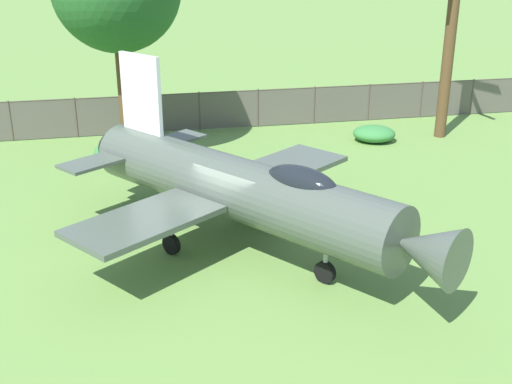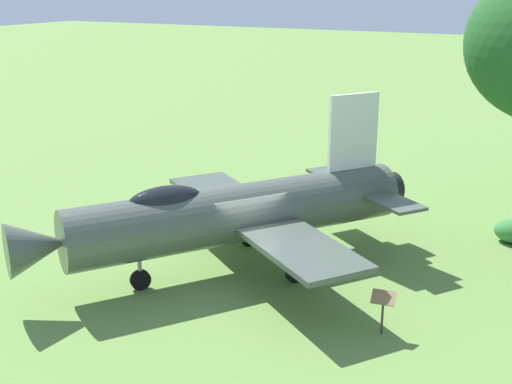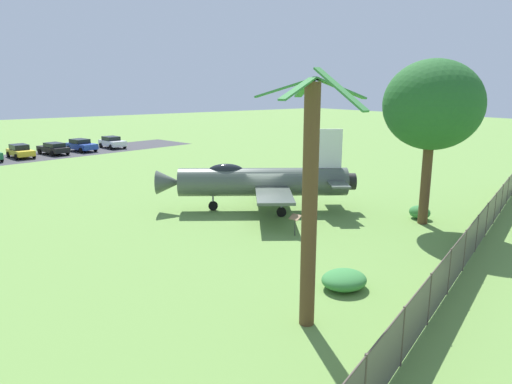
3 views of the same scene
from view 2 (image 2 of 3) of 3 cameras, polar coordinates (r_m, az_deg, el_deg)
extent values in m
plane|color=#668E42|center=(20.87, -1.38, -6.61)|extent=(200.00, 200.00, 0.00)
cylinder|color=#4C564C|center=(20.18, -1.42, -1.81)|extent=(7.60, 9.73, 1.78)
cone|color=#4C564C|center=(18.61, -18.21, -4.46)|extent=(2.16, 2.18, 1.51)
cylinder|color=black|center=(22.99, 11.25, 0.30)|extent=(1.22, 1.11, 1.07)
ellipsoid|color=black|center=(19.10, -7.81, -0.71)|extent=(2.00, 2.32, 0.84)
cube|color=white|center=(21.57, 8.35, 5.13)|extent=(1.15, 1.55, 2.45)
cube|color=#4C564C|center=(18.10, 4.06, -4.95)|extent=(4.48, 4.01, 0.16)
cube|color=#4C564C|center=(22.96, -3.31, 0.02)|extent=(4.48, 4.01, 0.16)
cube|color=#4C564C|center=(20.95, 11.86, -0.94)|extent=(2.10, 1.94, 0.10)
cube|color=#4C564C|center=(23.71, 6.53, 1.51)|extent=(2.10, 1.94, 0.10)
cylinder|color=#A5A8AD|center=(19.44, -9.99, -5.60)|extent=(0.12, 0.12, 1.37)
cylinder|color=black|center=(19.72, -9.89, -7.43)|extent=(0.49, 0.59, 0.60)
cylinder|color=#A5A8AD|center=(19.64, 3.42, -5.10)|extent=(0.12, 0.12, 1.37)
cylinder|color=black|center=(19.91, 3.38, -6.92)|extent=(0.49, 0.59, 0.60)
cylinder|color=#A5A8AD|center=(22.25, -0.67, -2.28)|extent=(0.12, 0.12, 1.37)
cylinder|color=black|center=(22.49, -0.67, -3.92)|extent=(0.49, 0.59, 0.60)
cylinder|color=#333333|center=(17.37, 10.78, -10.56)|extent=(0.06, 0.06, 0.90)
cube|color=olive|center=(17.11, 10.89, -8.88)|extent=(0.66, 0.49, 0.25)
camera|label=1|loc=(29.72, -35.00, 14.24)|focal=44.92mm
camera|label=3|loc=(13.47, 120.10, -12.42)|focal=32.47mm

